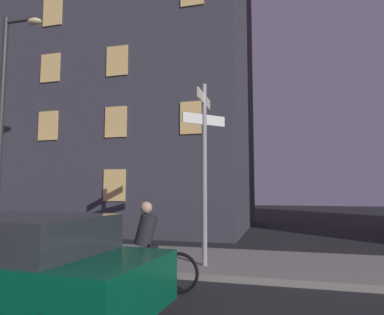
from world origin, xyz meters
name	(u,v)px	position (x,y,z in m)	size (l,w,h in m)	color
sidewalk_kerb	(193,261)	(0.00, 7.11, 0.07)	(40.00, 3.05, 0.14)	gray
signpost	(204,158)	(0.46, 6.35, 2.55)	(0.83, 1.25, 4.16)	gray
street_lamp	(5,112)	(-5.49, 6.67, 4.06)	(1.30, 0.28, 6.78)	#2D2D30
car_near_left	(15,268)	(-1.26, 2.60, 0.80)	(4.16, 2.20, 1.48)	#05472D
cyclist	(148,249)	(-0.22, 4.69, 0.75)	(1.82, 0.33, 1.61)	black
building_left_block	(129,57)	(-5.51, 14.75, 8.82)	(12.23, 8.50, 17.64)	#383842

